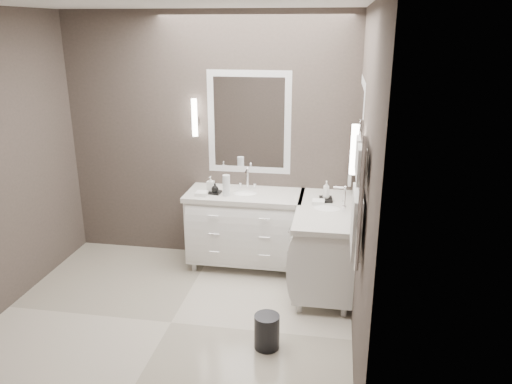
% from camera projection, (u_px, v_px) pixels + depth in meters
% --- Properties ---
extents(floor, '(3.20, 3.00, 0.01)m').
position_uv_depth(floor, '(171.00, 323.00, 4.48)').
color(floor, beige).
rests_on(floor, ground).
extents(ceiling, '(3.20, 3.00, 0.01)m').
position_uv_depth(ceiling, '(151.00, 0.00, 3.62)').
color(ceiling, white).
rests_on(ceiling, wall_back).
extents(wall_back, '(3.20, 0.01, 2.70)m').
position_uv_depth(wall_back, '(209.00, 139.00, 5.46)').
color(wall_back, '#443B37').
rests_on(wall_back, floor).
extents(wall_front, '(3.20, 0.01, 2.70)m').
position_uv_depth(wall_front, '(65.00, 260.00, 2.64)').
color(wall_front, '#443B37').
rests_on(wall_front, floor).
extents(wall_right, '(0.01, 3.00, 2.70)m').
position_uv_depth(wall_right, '(363.00, 189.00, 3.80)').
color(wall_right, '#443B37').
rests_on(wall_right, floor).
extents(vanity_back, '(1.24, 0.59, 0.97)m').
position_uv_depth(vanity_back, '(245.00, 225.00, 5.40)').
color(vanity_back, white).
rests_on(vanity_back, floor).
extents(vanity_right, '(0.59, 1.24, 0.97)m').
position_uv_depth(vanity_right, '(325.00, 242.00, 4.96)').
color(vanity_right, white).
rests_on(vanity_right, floor).
extents(mirror_back, '(0.90, 0.02, 1.10)m').
position_uv_depth(mirror_back, '(249.00, 123.00, 5.31)').
color(mirror_back, white).
rests_on(mirror_back, wall_back).
extents(mirror_right, '(0.02, 0.90, 1.10)m').
position_uv_depth(mirror_right, '(360.00, 140.00, 4.49)').
color(mirror_right, white).
rests_on(mirror_right, wall_right).
extents(sconce_back, '(0.06, 0.06, 0.40)m').
position_uv_depth(sconce_back, '(195.00, 118.00, 5.33)').
color(sconce_back, white).
rests_on(sconce_back, wall_back).
extents(sconce_right, '(0.06, 0.06, 0.40)m').
position_uv_depth(sconce_right, '(354.00, 151.00, 3.94)').
color(sconce_right, white).
rests_on(sconce_right, wall_right).
extents(towel_bar_corner, '(0.03, 0.22, 0.30)m').
position_uv_depth(towel_bar_corner, '(350.00, 170.00, 5.16)').
color(towel_bar_corner, white).
rests_on(towel_bar_corner, wall_right).
extents(towel_ladder, '(0.06, 0.58, 0.90)m').
position_uv_depth(towel_ladder, '(358.00, 200.00, 3.42)').
color(towel_ladder, white).
rests_on(towel_ladder, wall_right).
extents(waste_bin, '(0.21, 0.21, 0.29)m').
position_uv_depth(waste_bin, '(267.00, 331.00, 4.09)').
color(waste_bin, black).
rests_on(waste_bin, floor).
extents(amenity_tray_back, '(0.18, 0.14, 0.02)m').
position_uv_depth(amenity_tray_back, '(213.00, 192.00, 5.27)').
color(amenity_tray_back, black).
rests_on(amenity_tray_back, vanity_back).
extents(amenity_tray_right, '(0.14, 0.18, 0.03)m').
position_uv_depth(amenity_tray_right, '(326.00, 199.00, 5.05)').
color(amenity_tray_right, black).
rests_on(amenity_tray_right, vanity_right).
extents(water_bottle, '(0.10, 0.10, 0.22)m').
position_uv_depth(water_bottle, '(226.00, 186.00, 5.16)').
color(water_bottle, silver).
rests_on(water_bottle, vanity_back).
extents(soap_bottle_a, '(0.08, 0.08, 0.15)m').
position_uv_depth(soap_bottle_a, '(211.00, 183.00, 5.26)').
color(soap_bottle_a, white).
rests_on(soap_bottle_a, amenity_tray_back).
extents(soap_bottle_b, '(0.09, 0.09, 0.10)m').
position_uv_depth(soap_bottle_b, '(215.00, 188.00, 5.21)').
color(soap_bottle_b, black).
rests_on(soap_bottle_b, amenity_tray_back).
extents(soap_bottle_c, '(0.07, 0.07, 0.18)m').
position_uv_depth(soap_bottle_c, '(326.00, 190.00, 5.01)').
color(soap_bottle_c, white).
rests_on(soap_bottle_c, amenity_tray_right).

